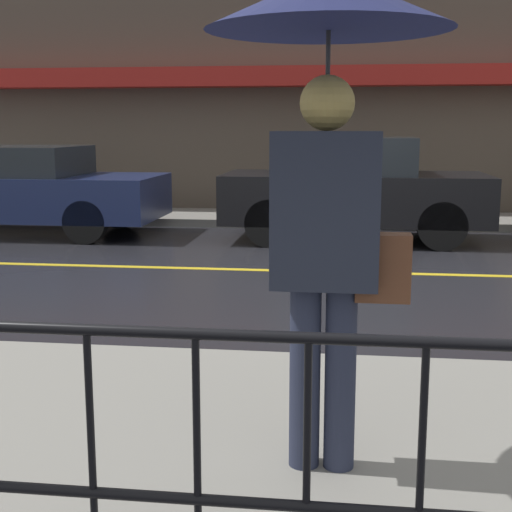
{
  "coord_description": "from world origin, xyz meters",
  "views": [
    {
      "loc": [
        0.27,
        -8.33,
        1.7
      ],
      "look_at": [
        -0.45,
        -2.67,
        0.66
      ],
      "focal_mm": 50.0,
      "sensor_mm": 36.0,
      "label": 1
    }
  ],
  "objects": [
    {
      "name": "sidewalk_far",
      "position": [
        0.0,
        4.38,
        0.07
      ],
      "size": [
        28.0,
        1.69,
        0.14
      ],
      "color": "gray",
      "rests_on": "ground_plane"
    },
    {
      "name": "ground_plane",
      "position": [
        0.0,
        0.0,
        0.0
      ],
      "size": [
        80.0,
        80.0,
        0.0
      ],
      "primitive_type": "plane",
      "color": "black"
    },
    {
      "name": "building_storefront",
      "position": [
        0.0,
        5.35,
        3.04
      ],
      "size": [
        28.0,
        0.85,
        6.13
      ],
      "color": "#4C4238",
      "rests_on": "ground_plane"
    },
    {
      "name": "car_navy",
      "position": [
        -4.99,
        2.48,
        0.73
      ],
      "size": [
        4.58,
        1.87,
        1.4
      ],
      "color": "#19234C",
      "rests_on": "ground_plane"
    },
    {
      "name": "car_black",
      "position": [
        0.34,
        2.48,
        0.79
      ],
      "size": [
        3.91,
        1.74,
        1.54
      ],
      "color": "black",
      "rests_on": "ground_plane"
    },
    {
      "name": "lane_marking",
      "position": [
        0.0,
        0.0,
        0.0
      ],
      "size": [
        25.2,
        0.12,
        0.01
      ],
      "color": "gold",
      "rests_on": "ground_plane"
    },
    {
      "name": "railing_foreground",
      "position": [
        -0.0,
        -6.35,
        0.75
      ],
      "size": [
        12.0,
        0.04,
        0.98
      ],
      "color": "black",
      "rests_on": "sidewalk_near"
    },
    {
      "name": "sidewalk_near",
      "position": [
        0.0,
        -5.07,
        0.07
      ],
      "size": [
        28.0,
        3.06,
        0.14
      ],
      "color": "gray",
      "rests_on": "ground_plane"
    },
    {
      "name": "pedestrian",
      "position": [
        0.18,
        -5.21,
        1.85
      ],
      "size": [
        1.05,
        1.05,
        2.2
      ],
      "rotation": [
        0.0,
        0.0,
        3.14
      ],
      "color": "#23283D",
      "rests_on": "sidewalk_near"
    }
  ]
}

